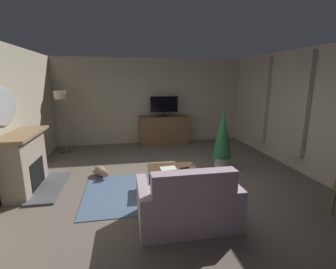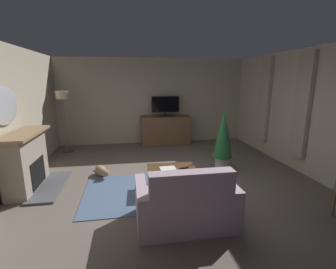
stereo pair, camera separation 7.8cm
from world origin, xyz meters
name	(u,v)px [view 2 (the right image)]	position (x,y,z in m)	size (l,w,h in m)	color
ground_plane	(171,185)	(0.00, 0.00, -0.02)	(6.67, 7.44, 0.04)	#665B51
wall_back	(153,101)	(0.00, 3.47, 1.38)	(6.67, 0.10, 2.76)	#B2A88E
wall_right_with_window	(315,113)	(3.08, 0.00, 1.38)	(0.10, 7.44, 2.76)	#BBB095
curtain_panel_near	(302,106)	(2.97, 0.25, 1.52)	(0.10, 0.44, 2.32)	#B2A393
curtain_panel_far	(265,100)	(2.97, 1.75, 1.52)	(0.10, 0.44, 2.32)	#B2A393
rug_central	(154,190)	(-0.39, -0.23, 0.01)	(2.61, 1.69, 0.01)	slate
fireplace	(27,163)	(-2.75, 0.26, 0.53)	(0.86, 1.43, 1.13)	#4C4C51
wall_mirror_oval	(4,106)	(-3.00, 0.26, 1.62)	(0.06, 0.99, 0.69)	#B2B7BF
tv_cabinet	(165,131)	(0.36, 3.12, 0.44)	(1.58, 0.58, 0.92)	#4A3523
television	(165,106)	(0.36, 3.07, 1.27)	(0.88, 0.20, 0.64)	black
coffee_table	(172,170)	(-0.03, -0.19, 0.38)	(0.96, 0.64, 0.43)	#4C331E
tv_remote	(184,168)	(0.20, -0.25, 0.44)	(0.17, 0.05, 0.02)	black
folded_newspaper	(168,168)	(-0.11, -0.20, 0.43)	(0.30, 0.22, 0.01)	silver
sofa_floral	(186,204)	(-0.04, -1.39, 0.31)	(1.42, 0.91, 0.93)	#AD93A3
potted_plant_tall_palm_by_window	(223,137)	(1.31, 0.58, 0.81)	(0.44, 0.44, 1.48)	beige
cat	(102,171)	(-1.44, 0.67, 0.12)	(0.38, 0.72, 0.24)	#937A5B
floor_lamp	(64,103)	(-2.62, 2.77, 1.42)	(0.38, 0.38, 1.77)	#4C4233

